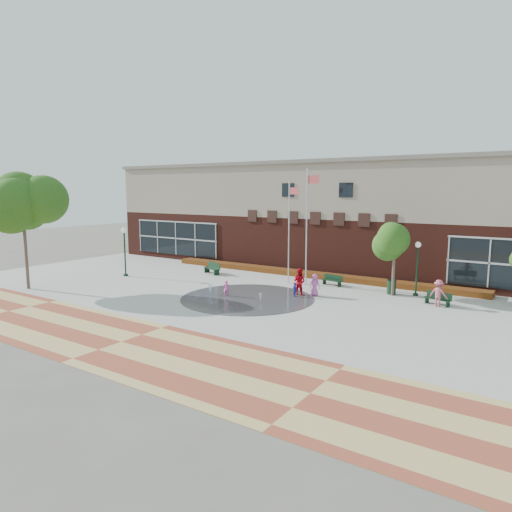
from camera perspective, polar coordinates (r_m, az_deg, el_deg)
The scene contains 23 objects.
ground at distance 26.60m, azimuth -4.80°, elevation -6.59°, with size 120.00×120.00×0.00m, color #666056.
plaza_concrete at distance 29.73m, azimuth -0.00°, elevation -4.96°, with size 46.00×18.00×0.01m, color #A8A8A0.
paver_band at distance 21.79m, azimuth -16.49°, elevation -10.28°, with size 46.00×6.00×0.01m, color #9B452D.
splash_pad at distance 28.93m, azimuth -1.10°, elevation -5.33°, with size 8.40×8.40×0.01m, color #383A3D.
library_building at distance 40.92m, azimuth 10.54°, elevation 5.10°, with size 44.40×10.40×9.20m.
flower_bed at distance 36.17m, azimuth 6.68°, elevation -2.63°, with size 26.00×1.20×0.40m, color #900706.
flagpole_left at distance 33.03m, azimuth 4.19°, elevation 3.56°, with size 0.86×0.19×7.38m.
flagpole_right at distance 32.66m, azimuth 6.42°, elevation 4.40°, with size 1.02×0.17×8.28m.
lamp_left at distance 37.41m, azimuth -16.11°, elevation 1.18°, with size 0.41×0.41×3.86m.
lamp_right at distance 31.03m, azimuth 19.51°, elevation -0.76°, with size 0.37×0.37×3.53m.
bench_left at distance 37.35m, azimuth -5.52°, elevation -1.79°, with size 1.96×1.19×0.96m.
bench_mid at distance 33.19m, azimuth 9.48°, elevation -3.24°, with size 1.58×0.68×0.77m.
bench_right at distance 29.28m, azimuth 21.74°, elevation -5.26°, with size 1.64×0.87×0.80m.
trash_can at distance 31.25m, azimuth 16.58°, elevation -3.72°, with size 0.60×0.60×0.98m.
tree_big_left at distance 34.79m, azimuth -27.13°, elevation 5.28°, with size 4.85×4.85×7.75m.
tree_mid at distance 30.40m, azimuth 16.94°, elevation 1.52°, with size 2.79×2.79×4.70m.
water_jet_a at distance 30.15m, azimuth -5.73°, elevation -4.82°, with size 0.35×0.35×0.67m, color white.
water_jet_b at distance 28.10m, azimuth 0.57°, elevation -5.75°, with size 0.22×0.22×0.50m, color white.
child_splash at distance 29.46m, azimuth -3.72°, elevation -4.06°, with size 0.38×0.25×1.05m, color #EF5BAC.
adult_red at distance 29.84m, azimuth 5.43°, elevation -3.21°, with size 0.86×0.67×1.77m, color red.
adult_pink at distance 29.71m, azimuth 7.35°, elevation -3.62°, with size 0.70×0.46×1.44m, color #C854AB.
child_blue at distance 29.30m, azimuth 4.88°, elevation -4.24°, with size 0.56×0.23×0.95m, color #3235AD.
person_bench at distance 28.82m, azimuth 21.86°, elevation -4.36°, with size 1.04×0.60×1.61m, color #C5536A.
Camera 1 is at (16.01, -20.11, 6.81)m, focal length 32.00 mm.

